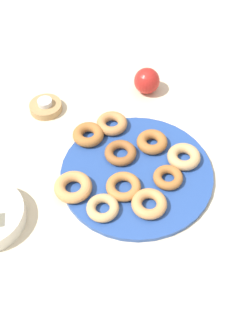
# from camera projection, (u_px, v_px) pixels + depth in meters

# --- Properties ---
(ground_plane) EXTENTS (2.40, 2.40, 0.00)m
(ground_plane) POSITION_uv_depth(u_px,v_px,m) (137.00, 175.00, 1.06)
(ground_plane) COLOR beige
(donut_plate) EXTENTS (0.39, 0.39, 0.01)m
(donut_plate) POSITION_uv_depth(u_px,v_px,m) (137.00, 173.00, 1.06)
(donut_plate) COLOR #284C9E
(donut_plate) RESTS_ON ground_plane
(donut_0) EXTENTS (0.10, 0.10, 0.03)m
(donut_0) POSITION_uv_depth(u_px,v_px,m) (149.00, 204.00, 0.98)
(donut_0) COLOR tan
(donut_0) RESTS_ON donut_plate
(donut_1) EXTENTS (0.10, 0.10, 0.02)m
(donut_1) POSITION_uv_depth(u_px,v_px,m) (103.00, 208.00, 0.97)
(donut_1) COLOR tan
(donut_1) RESTS_ON donut_plate
(donut_2) EXTENTS (0.12, 0.12, 0.02)m
(donut_2) POSITION_uv_depth(u_px,v_px,m) (120.00, 153.00, 1.08)
(donut_2) COLOR #995B2D
(donut_2) RESTS_ON donut_plate
(donut_3) EXTENTS (0.09, 0.09, 0.02)m
(donut_3) POSITION_uv_depth(u_px,v_px,m) (123.00, 186.00, 1.01)
(donut_3) COLOR #BC7A3D
(donut_3) RESTS_ON donut_plate
(donut_4) EXTENTS (0.11, 0.11, 0.03)m
(donut_4) POSITION_uv_depth(u_px,v_px,m) (152.00, 142.00, 1.10)
(donut_4) COLOR #AD6B33
(donut_4) RESTS_ON donut_plate
(donut_5) EXTENTS (0.10, 0.10, 0.03)m
(donut_5) POSITION_uv_depth(u_px,v_px,m) (184.00, 157.00, 1.07)
(donut_5) COLOR tan
(donut_5) RESTS_ON donut_plate
(donut_6) EXTENTS (0.08, 0.08, 0.02)m
(donut_6) POSITION_uv_depth(u_px,v_px,m) (168.00, 177.00, 1.03)
(donut_6) COLOR #AD6B33
(donut_6) RESTS_ON donut_plate
(donut_7) EXTENTS (0.12, 0.12, 0.03)m
(donut_7) POSITION_uv_depth(u_px,v_px,m) (113.00, 123.00, 1.14)
(donut_7) COLOR #C6844C
(donut_7) RESTS_ON donut_plate
(donut_8) EXTENTS (0.11, 0.11, 0.03)m
(donut_8) POSITION_uv_depth(u_px,v_px,m) (88.00, 135.00, 1.11)
(donut_8) COLOR #AD6B33
(donut_8) RESTS_ON donut_plate
(donut_9) EXTENTS (0.10, 0.10, 0.03)m
(donut_9) POSITION_uv_depth(u_px,v_px,m) (73.00, 187.00, 1.01)
(donut_9) COLOR tan
(donut_9) RESTS_ON donut_plate
(candle_holder) EXTENTS (0.09, 0.09, 0.02)m
(candle_holder) POSITION_uv_depth(u_px,v_px,m) (46.00, 107.00, 1.20)
(candle_holder) COLOR tan
(candle_holder) RESTS_ON ground_plane
(tealight) EXTENTS (0.04, 0.04, 0.01)m
(tealight) POSITION_uv_depth(u_px,v_px,m) (45.00, 102.00, 1.19)
(tealight) COLOR silver
(tealight) RESTS_ON candle_holder
(apple) EXTENTS (0.08, 0.08, 0.08)m
(apple) POSITION_uv_depth(u_px,v_px,m) (147.00, 81.00, 1.23)
(apple) COLOR red
(apple) RESTS_ON ground_plane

